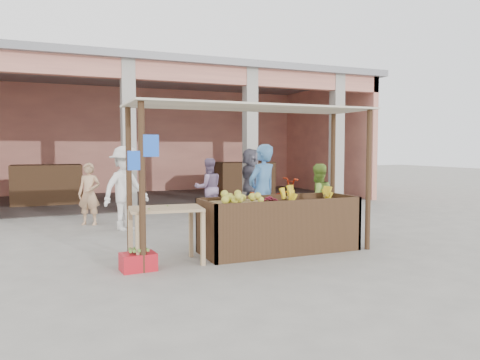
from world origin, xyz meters
name	(u,v)px	position (x,y,z in m)	size (l,w,h in m)	color
ground	(252,254)	(0.00, 0.00, 0.00)	(60.00, 60.00, 0.00)	slate
market_building	(144,118)	(0.05, 8.93, 2.70)	(14.40, 6.40, 4.20)	#EC957B
fruit_stall	(279,227)	(0.50, 0.00, 0.40)	(2.60, 0.95, 0.80)	#462D1C
stall_awning	(250,132)	(-0.01, 0.06, 1.98)	(4.09, 1.35, 2.39)	#462D1C
banana_heap	(307,195)	(1.06, 0.06, 0.91)	(1.22, 0.67, 0.22)	yellow
melon_tray	(239,200)	(-0.23, -0.04, 0.90)	(0.78, 0.68, 0.21)	olive
berry_heap	(269,200)	(0.30, -0.04, 0.87)	(0.42, 0.34, 0.13)	maroon
side_table	(166,217)	(-1.44, -0.11, 0.70)	(1.11, 0.81, 0.84)	tan
papaya_pile	(166,200)	(-1.44, -0.11, 0.95)	(0.77, 0.44, 0.22)	#4B8B2D
red_crate	(138,262)	(-1.90, -0.32, 0.12)	(0.48, 0.34, 0.25)	red
plantain_bundle	(138,251)	(-1.90, -0.32, 0.28)	(0.35, 0.25, 0.07)	#5B8931
produce_sacks	(251,196)	(2.48, 5.55, 0.31)	(1.01, 0.76, 0.61)	maroon
vendor_blue	(262,190)	(0.62, 0.91, 0.95)	(0.71, 0.52, 1.90)	#4984C6
vendor_green	(318,198)	(1.87, 0.99, 0.74)	(0.71, 0.41, 1.48)	#91C042
motorcycle	(268,202)	(1.39, 2.22, 0.55)	(2.12, 0.73, 1.10)	#AA240B
shopper_a	(126,185)	(-1.52, 3.00, 0.95)	(1.22, 0.61, 1.90)	white
shopper_d	(251,177)	(2.29, 5.15, 0.90)	(1.66, 0.68, 1.79)	#555260
shopper_e	(89,193)	(-2.16, 4.00, 0.72)	(0.54, 0.41, 1.44)	tan
shopper_f	(208,185)	(0.66, 4.05, 0.80)	(0.78, 0.45, 1.60)	gray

